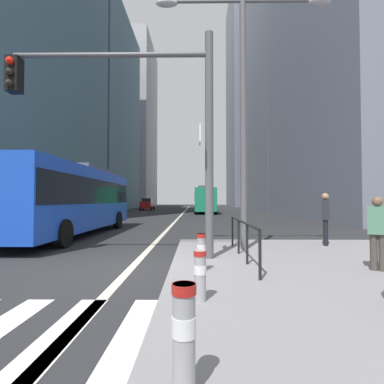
{
  "coord_description": "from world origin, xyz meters",
  "views": [
    {
      "loc": [
        1.57,
        -7.31,
        1.67
      ],
      "look_at": [
        1.16,
        28.66,
        2.66
      ],
      "focal_mm": 27.45,
      "sensor_mm": 36.0,
      "label": 1
    }
  ],
  "objects": [
    {
      "name": "car_oncoming_mid",
      "position": [
        -6.35,
        40.89,
        0.99
      ],
      "size": [
        2.04,
        4.26,
        1.94
      ],
      "color": "maroon",
      "rests_on": "ground"
    },
    {
      "name": "office_tower_left_mid",
      "position": [
        -16.0,
        45.8,
        17.71
      ],
      "size": [
        10.37,
        22.71,
        35.42
      ],
      "primitive_type": "cube",
      "color": "slate",
      "rests_on": "ground"
    },
    {
      "name": "ground_plane",
      "position": [
        0.0,
        20.0,
        0.0
      ],
      "size": [
        160.0,
        160.0,
        0.0
      ],
      "primitive_type": "plane",
      "color": "#28282B"
    },
    {
      "name": "car_receding_near",
      "position": [
        3.74,
        41.49,
        0.99
      ],
      "size": [
        2.21,
        4.51,
        1.94
      ],
      "color": "#232838",
      "rests_on": "ground"
    },
    {
      "name": "office_tower_left_far",
      "position": [
        -16.0,
        73.02,
        22.41
      ],
      "size": [
        11.48,
        20.45,
        44.82
      ],
      "primitive_type": "cube",
      "color": "#9E9EA3",
      "rests_on": "ground"
    },
    {
      "name": "bollard_front",
      "position": [
        1.48,
        -5.0,
        0.63
      ],
      "size": [
        0.2,
        0.2,
        0.87
      ],
      "color": "#99999E",
      "rests_on": "median_island"
    },
    {
      "name": "bollard_right",
      "position": [
        1.69,
        -1.01,
        0.6
      ],
      "size": [
        0.2,
        0.2,
        0.8
      ],
      "color": "#99999E",
      "rests_on": "median_island"
    },
    {
      "name": "pedestrian_far",
      "position": [
        5.51,
        -0.91,
        1.03
      ],
      "size": [
        0.45,
        0.41,
        1.6
      ],
      "color": "#423D38",
      "rests_on": "median_island"
    },
    {
      "name": "pedestrian_railing",
      "position": [
        2.8,
        0.38,
        0.87
      ],
      "size": [
        0.06,
        4.19,
        0.98
      ],
      "color": "black",
      "rests_on": "median_island"
    },
    {
      "name": "traffic_signal_gantry",
      "position": [
        0.13,
        0.39,
        4.08
      ],
      "size": [
        5.5,
        0.65,
        6.0
      ],
      "color": "#515156",
      "rests_on": "median_island"
    },
    {
      "name": "street_lamp_post",
      "position": [
        3.07,
        1.79,
        5.28
      ],
      "size": [
        5.5,
        0.32,
        8.0
      ],
      "color": "#56565B",
      "rests_on": "median_island"
    },
    {
      "name": "office_tower_right_mid",
      "position": [
        17.0,
        46.27,
        24.87
      ],
      "size": [
        10.1,
        22.87,
        49.74
      ],
      "primitive_type": "cube",
      "color": "slate",
      "rests_on": "ground"
    },
    {
      "name": "pedestrian_waiting",
      "position": [
        5.94,
        2.6,
        1.13
      ],
      "size": [
        0.38,
        0.45,
        1.75
      ],
      "color": "black",
      "rests_on": "median_island"
    },
    {
      "name": "bollard_left",
      "position": [
        1.64,
        -2.85,
        0.57
      ],
      "size": [
        0.2,
        0.2,
        0.76
      ],
      "color": "#99999E",
      "rests_on": "median_island"
    },
    {
      "name": "lane_centre_line",
      "position": [
        0.0,
        30.0,
        0.01
      ],
      "size": [
        0.2,
        80.0,
        0.01
      ],
      "primitive_type": "cube",
      "color": "beige",
      "rests_on": "ground"
    },
    {
      "name": "city_bus_red_receding",
      "position": [
        2.83,
        30.73,
        1.84
      ],
      "size": [
        2.83,
        10.82,
        3.4
      ],
      "color": "#198456",
      "rests_on": "ground"
    },
    {
      "name": "median_island",
      "position": [
        5.5,
        -1.0,
        0.07
      ],
      "size": [
        9.0,
        10.0,
        0.15
      ],
      "primitive_type": "cube",
      "color": "gray",
      "rests_on": "ground"
    },
    {
      "name": "city_bus_blue_oncoming",
      "position": [
        -4.22,
        6.43,
        1.84
      ],
      "size": [
        2.74,
        10.97,
        3.4
      ],
      "color": "blue",
      "rests_on": "ground"
    },
    {
      "name": "office_tower_right_far",
      "position": [
        17.0,
        69.5,
        27.83
      ],
      "size": [
        12.66,
        18.77,
        55.66
      ],
      "primitive_type": "cube",
      "color": "slate",
      "rests_on": "ground"
    }
  ]
}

